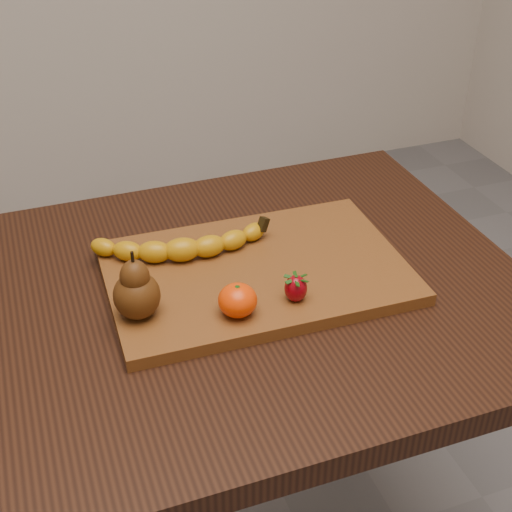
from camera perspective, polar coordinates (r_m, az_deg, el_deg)
name	(u,v)px	position (r m, az deg, el deg)	size (l,w,h in m)	color
table	(201,344)	(1.13, -4.41, -7.07)	(1.00, 0.70, 0.76)	black
cutting_board	(256,272)	(1.09, 0.00, -1.31)	(0.45, 0.30, 0.02)	brown
banana	(182,250)	(1.10, -5.94, 0.51)	(0.24, 0.06, 0.04)	#C38909
pear	(136,285)	(0.97, -9.61, -2.27)	(0.06, 0.06, 0.10)	#4E290C
mandarin	(238,300)	(0.98, -1.48, -3.56)	(0.05, 0.05, 0.05)	#F73C02
strawberry	(296,288)	(1.01, 3.20, -2.53)	(0.03, 0.03, 0.04)	maroon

